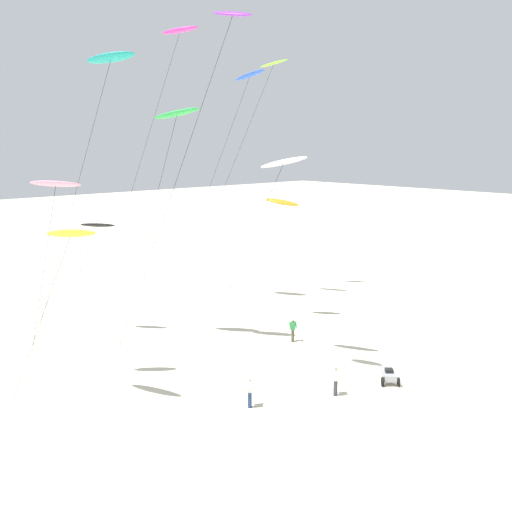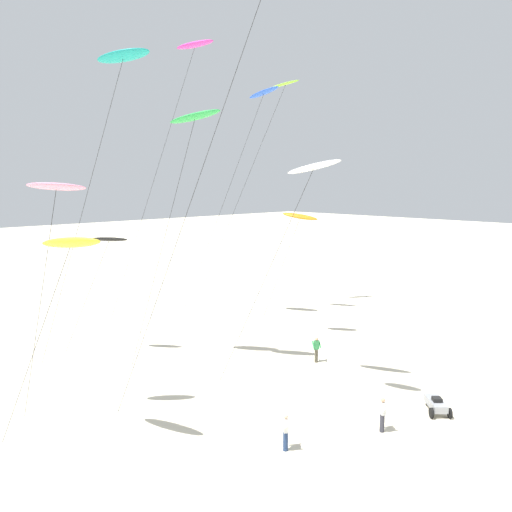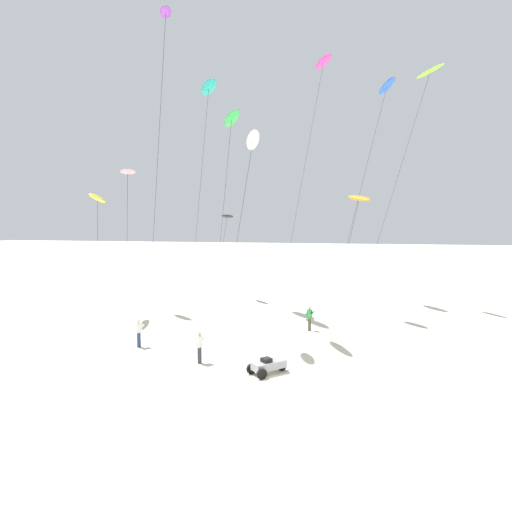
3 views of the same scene
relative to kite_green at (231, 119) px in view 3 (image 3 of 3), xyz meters
The scene contains 16 objects.
ground_plane 21.65m from the kite_green, 67.87° to the right, with size 260.00×260.00×0.00m, color beige.
kite_green is the anchor object (origin of this frame).
kite_purple 8.99m from the kite_green, 104.89° to the right, with size 5.22×7.28×20.35m.
kite_teal 5.29m from the kite_green, 133.70° to the left, with size 5.14×6.76×19.33m.
kite_white 7.63m from the kite_green, 63.83° to the right, with size 4.04×5.88×13.01m.
kite_black 10.16m from the kite_green, 109.16° to the left, with size 3.19×4.10×8.15m.
kite_pink 9.44m from the kite_green, behind, with size 2.77×3.15×11.77m.
kite_lime 17.79m from the kite_green, 25.71° to the left, with size 6.26×7.79×20.72m.
kite_yellow 11.83m from the kite_green, 158.15° to the right, with size 3.22×4.86×9.66m.
kite_orange 11.56m from the kite_green, ahead, with size 2.99×3.86×9.60m.
kite_magenta 12.50m from the kite_green, 52.41° to the left, with size 5.78×7.95×22.44m.
kite_blue 14.01m from the kite_green, 28.47° to the left, with size 5.21×7.26×19.53m.
kite_flyer_nearest 17.82m from the kite_green, 106.37° to the right, with size 0.72×0.73×1.67m.
kite_flyer_middle 16.33m from the kite_green, 31.40° to the right, with size 0.72×0.72×1.67m.
kite_flyer_furthest 18.86m from the kite_green, 82.68° to the right, with size 0.70×0.71×1.67m.
beach_buggy 20.37m from the kite_green, 67.39° to the right, with size 1.90×1.91×0.82m.
Camera 3 is at (3.38, -18.89, 7.41)m, focal length 30.38 mm.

